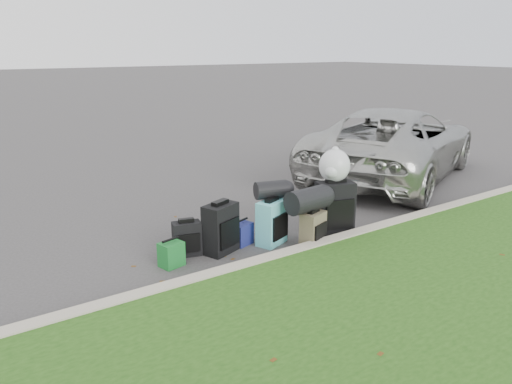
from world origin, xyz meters
TOP-DOWN VIEW (x-y plane):
  - ground at (0.00, 0.00)m, footprint 120.00×120.00m
  - curb at (0.00, -1.00)m, footprint 120.00×0.18m
  - suv at (3.85, 1.10)m, footprint 5.55×4.13m
  - suitcase_small_black at (-1.37, -0.11)m, footprint 0.39×0.28m
  - suitcase_large_black_left at (-0.97, -0.27)m, footprint 0.51×0.41m
  - suitcase_olive at (0.12, -0.80)m, footprint 0.40×0.32m
  - suitcase_teal at (-0.26, -0.41)m, footprint 0.48×0.38m
  - suitcase_large_black_right at (0.68, -0.61)m, footprint 0.57×0.43m
  - tote_green at (-1.68, -0.30)m, footprint 0.31×0.27m
  - tote_navy at (-0.61, -0.19)m, footprint 0.33×0.29m
  - duffel_left at (0.08, -0.73)m, footprint 0.61×0.36m
  - duffel_right at (-0.20, -0.30)m, footprint 0.48×0.35m
  - trash_bag at (0.70, -0.55)m, footprint 0.44×0.44m

SIDE VIEW (x-z plane):
  - ground at x=0.00m, z-range 0.00..0.00m
  - curb at x=0.00m, z-range 0.00..0.15m
  - tote_navy at x=-0.61m, z-range 0.00..0.30m
  - tote_green at x=-1.68m, z-range 0.00..0.30m
  - suitcase_small_black at x=-1.37m, z-range 0.00..0.44m
  - suitcase_olive at x=0.12m, z-range 0.00..0.48m
  - suitcase_teal at x=-0.26m, z-range 0.00..0.60m
  - suitcase_large_black_left at x=-0.97m, z-range 0.00..0.65m
  - suitcase_large_black_right at x=0.68m, z-range 0.00..0.75m
  - duffel_left at x=0.08m, z-range 0.48..0.79m
  - suv at x=3.85m, z-range 0.00..1.40m
  - duffel_right at x=-0.20m, z-range 0.60..0.84m
  - trash_bag at x=0.70m, z-range 0.75..1.20m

